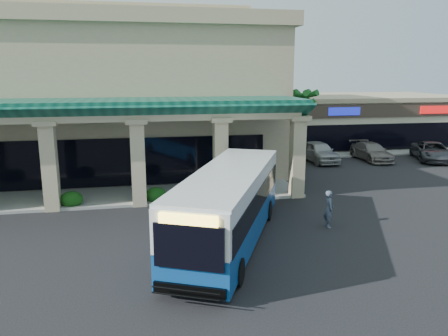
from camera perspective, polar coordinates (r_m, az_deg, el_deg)
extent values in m
plane|color=black|center=(19.75, -2.00, -8.76)|extent=(110.00, 110.00, 0.00)
imported|color=#485468|center=(21.06, 13.54, -5.21)|extent=(0.52, 0.70, 1.77)
imported|color=#ABABAB|center=(36.47, 12.27, 2.12)|extent=(2.19, 5.00, 1.68)
imported|color=slate|center=(38.29, 18.68, 2.04)|extent=(2.08, 4.99, 1.44)
imported|color=#3E4147|center=(40.08, 25.55, 1.98)|extent=(4.38, 6.05, 1.53)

